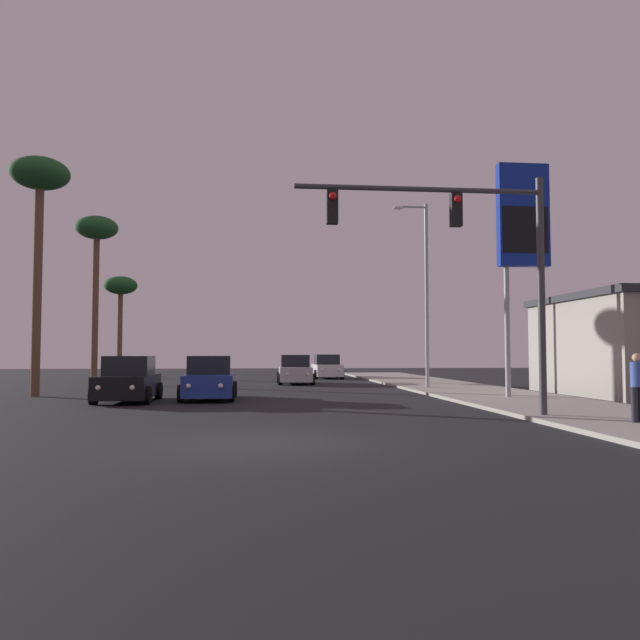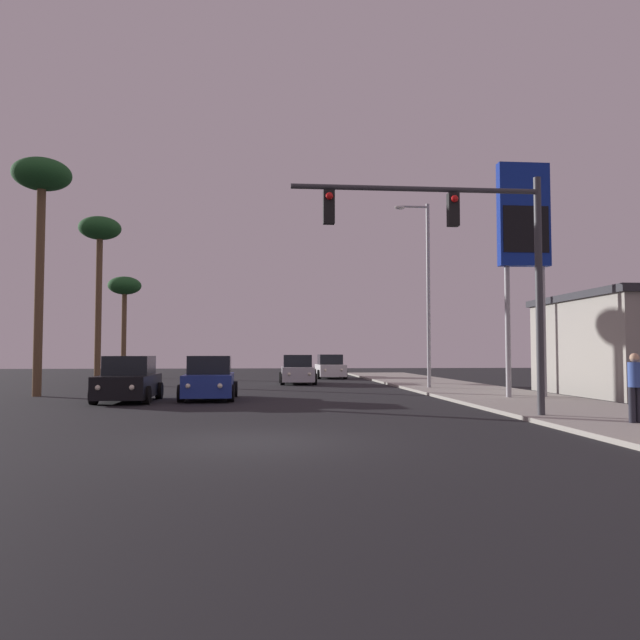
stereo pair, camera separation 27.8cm
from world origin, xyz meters
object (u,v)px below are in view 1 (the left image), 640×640
(car_white, at_px, (327,368))
(street_lamp, at_px, (424,285))
(pedestrian_on_sidewalk, at_px, (638,384))
(palm_tree_far, at_px, (121,290))
(car_blue, at_px, (209,380))
(car_black, at_px, (129,381))
(gas_station_sign, at_px, (523,228))
(palm_tree_near, at_px, (40,188))
(car_silver, at_px, (295,371))
(traffic_light_mast, at_px, (472,246))
(palm_tree_mid, at_px, (97,238))

(car_white, bearing_deg, street_lamp, 102.23)
(street_lamp, bearing_deg, pedestrian_on_sidewalk, -86.04)
(palm_tree_far, bearing_deg, car_blue, -69.77)
(car_white, bearing_deg, palm_tree_far, -11.51)
(car_black, bearing_deg, pedestrian_on_sidewalk, 145.16)
(palm_tree_far, bearing_deg, pedestrian_on_sidewalk, -59.33)
(gas_station_sign, distance_m, pedestrian_on_sidewalk, 10.36)
(palm_tree_near, bearing_deg, gas_station_sign, -10.98)
(palm_tree_far, bearing_deg, car_silver, -40.67)
(traffic_light_mast, distance_m, street_lamp, 13.63)
(car_white, xyz_separation_m, palm_tree_mid, (-14.16, -7.14, 7.65))
(street_lamp, bearing_deg, palm_tree_far, 136.90)
(traffic_light_mast, xyz_separation_m, palm_tree_near, (-14.89, 10.41, 3.95))
(car_blue, bearing_deg, palm_tree_far, -71.47)
(traffic_light_mast, bearing_deg, car_white, 91.94)
(car_black, xyz_separation_m, gas_station_sign, (14.94, -0.67, 5.86))
(car_black, relative_size, traffic_light_mast, 0.63)
(car_white, bearing_deg, car_blue, 70.25)
(car_blue, xyz_separation_m, car_silver, (4.01, 11.77, 0.00))
(car_blue, height_order, palm_tree_mid, palm_tree_mid)
(car_blue, relative_size, palm_tree_far, 0.59)
(pedestrian_on_sidewalk, xyz_separation_m, palm_tree_far, (-19.22, 32.42, 5.36))
(street_lamp, bearing_deg, car_blue, -152.08)
(palm_tree_mid, bearing_deg, pedestrian_on_sidewalk, -50.53)
(car_blue, distance_m, street_lamp, 12.07)
(gas_station_sign, height_order, pedestrian_on_sidewalk, gas_station_sign)
(car_silver, height_order, pedestrian_on_sidewalk, pedestrian_on_sidewalk)
(palm_tree_mid, bearing_deg, car_black, -70.77)
(traffic_light_mast, xyz_separation_m, street_lamp, (2.30, 13.42, 0.41))
(traffic_light_mast, bearing_deg, car_silver, 100.35)
(car_white, bearing_deg, car_black, 63.94)
(traffic_light_mast, relative_size, palm_tree_near, 0.69)
(car_blue, relative_size, palm_tree_near, 0.44)
(car_white, distance_m, street_lamp, 15.13)
(gas_station_sign, distance_m, palm_tree_far, 31.21)
(car_black, relative_size, palm_tree_mid, 0.45)
(car_black, height_order, car_blue, same)
(palm_tree_near, relative_size, palm_tree_mid, 1.03)
(car_white, bearing_deg, traffic_light_mast, 91.28)
(street_lamp, bearing_deg, car_black, -154.64)
(car_blue, height_order, palm_tree_near, palm_tree_near)
(car_black, xyz_separation_m, palm_tree_far, (-5.32, 23.07, 5.64))
(car_silver, bearing_deg, car_blue, 72.20)
(street_lamp, relative_size, palm_tree_mid, 0.93)
(car_white, height_order, traffic_light_mast, traffic_light_mast)
(pedestrian_on_sidewalk, bearing_deg, palm_tree_near, 145.79)
(palm_tree_mid, bearing_deg, gas_station_sign, -35.18)
(street_lamp, bearing_deg, traffic_light_mast, -99.73)
(car_black, relative_size, car_blue, 1.00)
(palm_tree_near, xyz_separation_m, palm_tree_far, (-0.96, 20.00, -2.26))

